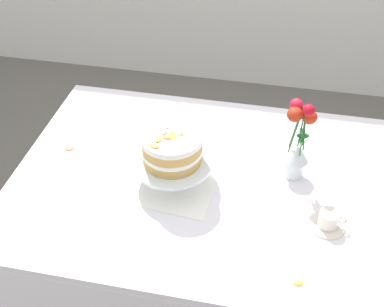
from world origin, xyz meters
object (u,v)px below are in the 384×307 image
object	(u,v)px
layer_cake	(172,147)
teacup	(328,221)
dining_table	(203,201)
cake_stand	(172,163)
flower_vase	(298,142)

from	to	relation	value
layer_cake	teacup	distance (m)	0.57
layer_cake	dining_table	bearing A→B (deg)	1.65
dining_table	layer_cake	bearing A→B (deg)	-178.35
cake_stand	flower_vase	world-z (taller)	flower_vase
cake_stand	layer_cake	size ratio (longest dim) A/B	1.34
teacup	cake_stand	bearing A→B (deg)	168.32
dining_table	layer_cake	world-z (taller)	layer_cake
dining_table	teacup	world-z (taller)	teacup
cake_stand	layer_cake	distance (m)	0.07
cake_stand	flower_vase	bearing A→B (deg)	14.82
dining_table	layer_cake	distance (m)	0.27
layer_cake	flower_vase	world-z (taller)	flower_vase
teacup	layer_cake	bearing A→B (deg)	168.33
dining_table	layer_cake	xyz separation A→B (m)	(-0.11, -0.00, 0.25)
teacup	flower_vase	bearing A→B (deg)	118.64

